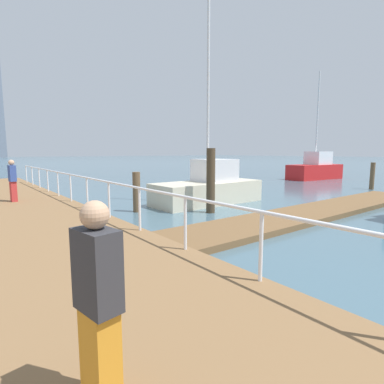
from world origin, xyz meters
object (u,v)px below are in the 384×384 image
moored_boat_1 (315,169)px  pedestrian_2 (98,304)px  pedestrian_1 (13,180)px  moored_boat_0 (209,187)px

moored_boat_1 → pedestrian_2: bearing=-153.0°
pedestrian_1 → pedestrian_2: bearing=-94.7°
pedestrian_1 → pedestrian_2: 11.45m
pedestrian_2 → moored_boat_0: bearing=45.0°
moored_boat_0 → moored_boat_1: bearing=13.8°
moored_boat_1 → pedestrian_2: size_ratio=5.65×
moored_boat_0 → pedestrian_1: bearing=156.8°
pedestrian_2 → pedestrian_1: bearing=85.3°
moored_boat_1 → pedestrian_1: bearing=-178.4°
moored_boat_0 → pedestrian_1: (-7.32, 3.14, 0.51)m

